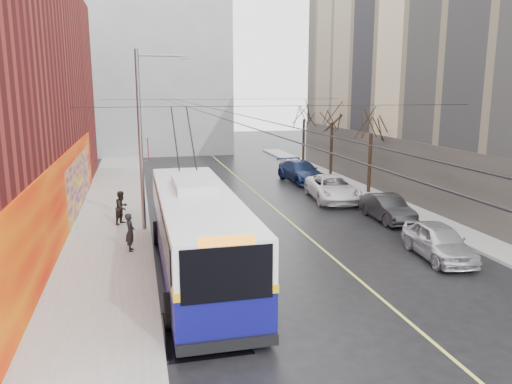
% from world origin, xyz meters
% --- Properties ---
extents(ground, '(140.00, 140.00, 0.00)m').
position_xyz_m(ground, '(0.00, 0.00, 0.00)').
color(ground, black).
rests_on(ground, ground).
extents(sidewalk_left, '(4.00, 60.00, 0.15)m').
position_xyz_m(sidewalk_left, '(-8.00, 12.00, 0.07)').
color(sidewalk_left, gray).
rests_on(sidewalk_left, ground).
extents(sidewalk_right, '(2.00, 60.00, 0.15)m').
position_xyz_m(sidewalk_right, '(9.00, 12.00, 0.07)').
color(sidewalk_right, gray).
rests_on(sidewalk_right, ground).
extents(lane_line, '(0.12, 50.00, 0.01)m').
position_xyz_m(lane_line, '(1.50, 14.00, 0.00)').
color(lane_line, '#BFB74C').
rests_on(lane_line, ground).
extents(building_right, '(14.06, 36.00, 16.00)m').
position_xyz_m(building_right, '(16.99, 14.00, 7.99)').
color(building_right, '#C9B991').
rests_on(building_right, ground).
extents(building_far, '(20.50, 12.10, 18.00)m').
position_xyz_m(building_far, '(-6.00, 44.99, 9.02)').
color(building_far, gray).
rests_on(building_far, ground).
extents(streetlight_pole, '(2.65, 0.60, 9.00)m').
position_xyz_m(streetlight_pole, '(-6.14, 10.00, 4.85)').
color(streetlight_pole, slate).
rests_on(streetlight_pole, ground).
extents(catenary_wires, '(18.00, 60.00, 0.22)m').
position_xyz_m(catenary_wires, '(-2.54, 14.77, 6.25)').
color(catenary_wires, black).
extents(tree_near, '(3.20, 3.20, 6.40)m').
position_xyz_m(tree_near, '(9.00, 16.00, 4.98)').
color(tree_near, black).
rests_on(tree_near, ground).
extents(tree_mid, '(3.20, 3.20, 6.68)m').
position_xyz_m(tree_mid, '(9.00, 23.00, 5.25)').
color(tree_mid, black).
rests_on(tree_mid, ground).
extents(tree_far, '(3.20, 3.20, 6.57)m').
position_xyz_m(tree_far, '(9.00, 30.00, 5.14)').
color(tree_far, black).
rests_on(tree_far, ground).
extents(puddle, '(2.86, 3.16, 0.01)m').
position_xyz_m(puddle, '(-5.03, -1.40, 0.00)').
color(puddle, black).
rests_on(puddle, ground).
extents(pigeons_flying, '(2.75, 3.19, 1.61)m').
position_xyz_m(pigeons_flying, '(-2.34, 10.01, 7.39)').
color(pigeons_flying, slate).
extents(trolleybus, '(3.12, 13.26, 6.26)m').
position_xyz_m(trolleybus, '(-4.36, 3.51, 1.74)').
color(trolleybus, '#0B0B54').
rests_on(trolleybus, ground).
extents(parked_car_a, '(2.28, 4.61, 1.51)m').
position_xyz_m(parked_car_a, '(5.87, 2.93, 0.76)').
color(parked_car_a, silver).
rests_on(parked_car_a, ground).
extents(parked_car_b, '(1.56, 4.32, 1.42)m').
position_xyz_m(parked_car_b, '(6.77, 9.16, 0.71)').
color(parked_car_b, '#252427').
rests_on(parked_car_b, ground).
extents(parked_car_c, '(3.36, 6.08, 1.61)m').
position_xyz_m(parked_car_c, '(5.80, 14.71, 0.81)').
color(parked_car_c, white).
rests_on(parked_car_c, ground).
extents(parked_car_d, '(2.81, 5.81, 1.63)m').
position_xyz_m(parked_car_d, '(5.93, 21.52, 0.82)').
color(parked_car_d, '#15234C').
rests_on(parked_car_d, ground).
extents(following_car, '(2.12, 4.73, 1.58)m').
position_xyz_m(following_car, '(-3.48, 21.06, 0.79)').
color(following_car, '#A7A7AB').
rests_on(following_car, ground).
extents(pedestrian_a, '(0.41, 0.62, 1.69)m').
position_xyz_m(pedestrian_a, '(-6.94, 6.55, 0.99)').
color(pedestrian_a, black).
rests_on(pedestrian_a, sidewalk_left).
extents(pedestrian_b, '(1.04, 1.08, 1.76)m').
position_xyz_m(pedestrian_b, '(-7.40, 11.32, 1.03)').
color(pedestrian_b, black).
rests_on(pedestrian_b, sidewalk_left).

